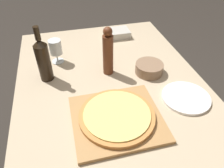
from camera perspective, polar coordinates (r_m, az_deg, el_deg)
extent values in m
cube|color=tan|center=(1.08, 1.41, -4.67)|extent=(0.99, 1.63, 0.03)
cylinder|color=brown|center=(1.89, -17.76, 0.53)|extent=(0.06, 0.06, 0.74)
cylinder|color=brown|center=(1.99, 7.63, 4.40)|extent=(0.06, 0.06, 0.74)
cube|color=#A87A47|center=(0.97, 1.27, -9.00)|extent=(0.39, 0.36, 0.02)
cylinder|color=#BC7A3D|center=(0.96, 1.28, -8.29)|extent=(0.33, 0.33, 0.02)
cylinder|color=#E0C66B|center=(0.95, 1.29, -7.81)|extent=(0.29, 0.29, 0.01)
cylinder|color=black|center=(1.19, -17.33, 5.30)|extent=(0.07, 0.07, 0.20)
cone|color=black|center=(1.13, -18.48, 10.22)|extent=(0.07, 0.07, 0.03)
cylinder|color=black|center=(1.11, -19.02, 12.43)|extent=(0.03, 0.03, 0.07)
cylinder|color=#5B2D19|center=(1.17, -1.05, 7.52)|extent=(0.06, 0.06, 0.23)
sphere|color=#5B2D19|center=(1.11, -1.13, 13.54)|extent=(0.05, 0.05, 0.05)
cylinder|color=silver|center=(1.36, -13.92, 5.80)|extent=(0.07, 0.07, 0.00)
cylinder|color=silver|center=(1.35, -14.11, 6.81)|extent=(0.01, 0.01, 0.05)
cylinder|color=silver|center=(1.31, -14.58, 9.33)|extent=(0.07, 0.07, 0.09)
cylinder|color=#84664C|center=(1.24, 9.69, 4.08)|extent=(0.15, 0.15, 0.06)
cylinder|color=white|center=(1.13, 18.75, -3.34)|extent=(0.23, 0.23, 0.01)
cube|color=#BCB7AD|center=(1.59, 1.32, 13.11)|extent=(0.17, 0.13, 0.05)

